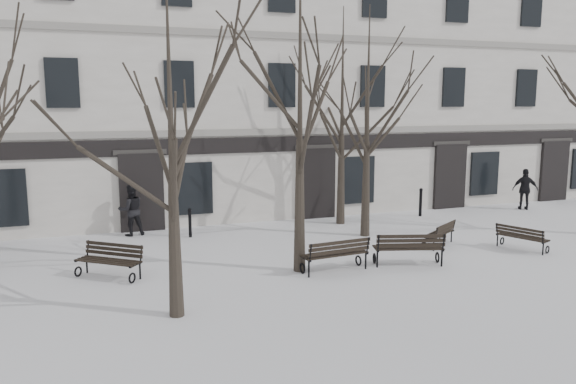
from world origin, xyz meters
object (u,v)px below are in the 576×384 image
bench_3 (110,259)px  bench_4 (440,233)px  bench_1 (336,254)px  bench_5 (522,237)px  tree_2 (300,71)px  tree_1 (170,108)px  bench_2 (409,247)px

bench_3 → bench_4: bench_3 is taller
bench_1 → bench_5: size_ratio=1.19×
bench_3 → bench_4: bearing=38.0°
bench_1 → bench_3: bench_1 is taller
tree_2 → bench_5: (7.58, -0.32, -5.13)m
tree_2 → bench_1: (0.92, -0.46, -5.04)m
bench_1 → bench_5: (6.66, 0.14, -0.09)m
tree_2 → bench_3: 7.28m
bench_1 → bench_5: 6.66m
tree_1 → bench_1: size_ratio=3.69×
bench_2 → bench_5: size_ratio=1.25×
tree_2 → bench_3: size_ratio=4.91×
bench_4 → tree_2: bearing=-22.3°
tree_1 → tree_2: 4.54m
tree_2 → bench_2: bearing=-10.9°
bench_2 → bench_3: (-8.28, 1.81, -0.05)m
tree_2 → bench_5: size_ratio=5.29×
bench_3 → bench_5: bearing=32.2°
bench_2 → bench_3: size_ratio=1.16×
tree_2 → bench_4: 7.53m
bench_3 → tree_2: bearing=25.8°
tree_1 → bench_3: 5.51m
bench_2 → bench_5: bench_2 is taller
bench_1 → bench_3: bearing=-20.8°
bench_4 → tree_1: bearing=-13.4°
tree_1 → bench_5: tree_1 is taller
bench_1 → bench_2: 2.27m
bench_2 → bench_3: bench_2 is taller
tree_1 → bench_2: bearing=13.2°
bench_5 → bench_3: bearing=61.6°
bench_4 → bench_2: bearing=3.3°
bench_4 → bench_1: bearing=-14.8°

